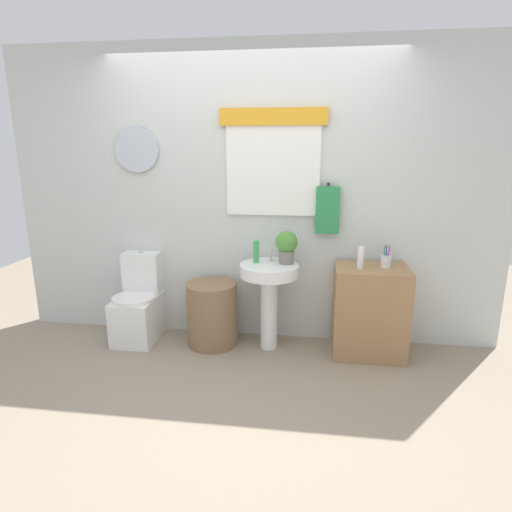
{
  "coord_description": "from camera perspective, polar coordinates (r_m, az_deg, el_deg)",
  "views": [
    {
      "loc": [
        0.54,
        -2.6,
        1.73
      ],
      "look_at": [
        0.08,
        0.8,
        0.85
      ],
      "focal_mm": 29.7,
      "sensor_mm": 36.0,
      "label": 1
    }
  ],
  "objects": [
    {
      "name": "potted_plant",
      "position": [
        3.61,
        4.14,
        1.43
      ],
      "size": [
        0.19,
        0.19,
        0.28
      ],
      "color": "slate",
      "rests_on": "pedestal_sink"
    },
    {
      "name": "soap_bottle",
      "position": [
        3.64,
        0.02,
        0.59
      ],
      "size": [
        0.05,
        0.05,
        0.19
      ],
      "primitive_type": "cylinder",
      "color": "green",
      "rests_on": "pedestal_sink"
    },
    {
      "name": "back_wall",
      "position": [
        3.81,
        -0.47,
        8.07
      ],
      "size": [
        4.4,
        0.18,
        2.6
      ],
      "color": "silver",
      "rests_on": "ground_plane"
    },
    {
      "name": "wooden_cabinet",
      "position": [
        3.74,
        15.03,
        -7.19
      ],
      "size": [
        0.6,
        0.44,
        0.77
      ],
      "primitive_type": "cube",
      "color": "#9E754C",
      "rests_on": "ground_plane"
    },
    {
      "name": "ground_plane",
      "position": [
        3.17,
        -3.56,
        -18.71
      ],
      "size": [
        8.0,
        8.0,
        0.0
      ],
      "primitive_type": "plane",
      "color": "gray"
    },
    {
      "name": "toothbrush_cup",
      "position": [
        3.64,
        17.09,
        -0.64
      ],
      "size": [
        0.08,
        0.08,
        0.19
      ],
      "color": "silver",
      "rests_on": "wooden_cabinet"
    },
    {
      "name": "faucet",
      "position": [
        3.7,
        2.0,
        0.09
      ],
      "size": [
        0.03,
        0.03,
        0.1
      ],
      "primitive_type": "cylinder",
      "color": "silver",
      "rests_on": "pedestal_sink"
    },
    {
      "name": "laundry_hamper",
      "position": [
        3.84,
        -5.93,
        -7.76
      ],
      "size": [
        0.45,
        0.45,
        0.57
      ],
      "primitive_type": "cylinder",
      "color": "#846647",
      "rests_on": "ground_plane"
    },
    {
      "name": "toilet",
      "position": [
        4.08,
        -15.48,
        -6.6
      ],
      "size": [
        0.38,
        0.51,
        0.8
      ],
      "color": "white",
      "rests_on": "ground_plane"
    },
    {
      "name": "pedestal_sink",
      "position": [
        3.65,
        1.78,
        -4.03
      ],
      "size": [
        0.51,
        0.51,
        0.76
      ],
      "color": "white",
      "rests_on": "ground_plane"
    },
    {
      "name": "lotion_bottle",
      "position": [
        3.54,
        13.92,
        -0.21
      ],
      "size": [
        0.05,
        0.05,
        0.18
      ],
      "primitive_type": "cylinder",
      "color": "white",
      "rests_on": "wooden_cabinet"
    }
  ]
}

